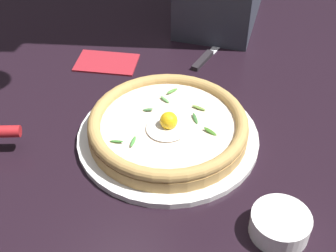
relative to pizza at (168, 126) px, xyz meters
name	(u,v)px	position (x,y,z in m)	size (l,w,h in m)	color
ground_plane	(166,132)	(0.03, 0.02, -0.05)	(2.40, 2.40, 0.03)	black
pizza_plate	(168,136)	(0.00, 0.00, -0.03)	(0.34, 0.34, 0.01)	white
pizza	(168,126)	(0.00, 0.00, 0.00)	(0.30, 0.30, 0.06)	tan
side_bowl	(280,224)	(-0.09, -0.26, -0.01)	(0.09, 0.09, 0.04)	white
table_knife	(209,54)	(0.30, 0.08, -0.03)	(0.22, 0.03, 0.01)	silver
folded_napkin	(107,62)	(0.14, 0.26, -0.03)	(0.14, 0.09, 0.01)	maroon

